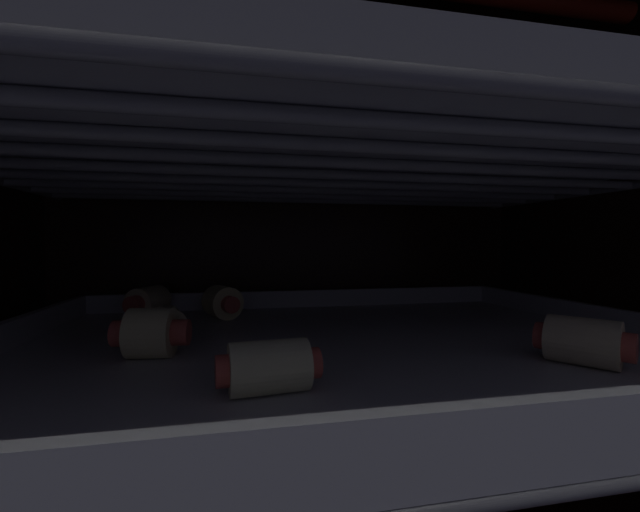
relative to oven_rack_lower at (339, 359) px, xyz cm
name	(u,v)px	position (x,y,z in cm)	size (l,w,h in cm)	color
ground_plane	(339,503)	(0.00, 0.00, -11.55)	(61.34, 44.23, 1.20)	black
oven_wall_back	(298,239)	(0.00, 21.52, 9.79)	(61.34, 1.20, 41.49)	black
oven_rack_lower	(339,359)	(0.00, 0.00, 0.00)	(56.16, 40.99, 0.71)	slate
baking_tray_lower	(339,346)	(0.00, 0.00, 1.10)	(49.74, 36.25, 3.11)	silver
pig_in_blanket_lower_0	(222,302)	(-9.39, 11.84, 3.12)	(4.33, 5.21, 3.32)	beige
pig_in_blanket_lower_1	(151,333)	(-13.54, -1.90, 3.15)	(5.13, 3.69, 3.36)	beige
pig_in_blanket_lower_2	(269,367)	(-6.29, -9.93, 2.83)	(5.47, 3.12, 2.73)	beige
pig_in_blanket_lower_3	(169,323)	(-13.34, 3.79, 2.73)	(3.29, 4.90, 2.52)	beige
pig_in_blanket_lower_4	(583,341)	(13.50, -9.17, 2.97)	(4.76, 5.43, 3.02)	beige
pig_in_blanket_lower_5	(148,301)	(-17.16, 14.69, 3.03)	(4.30, 6.28, 3.12)	beige
oven_rack_upper	(340,175)	(0.00, 0.00, 14.51)	(56.22, 40.99, 0.77)	slate
baking_tray_upper	(340,164)	(0.00, 0.00, 15.37)	(49.74, 36.25, 1.85)	gray
pig_in_blanket_upper_0	(323,114)	(-2.71, -6.45, 17.01)	(4.70, 5.83, 2.66)	beige
pig_in_blanket_upper_1	(152,160)	(-15.96, 11.54, 17.29)	(5.73, 4.98, 3.23)	beige
pig_in_blanket_upper_3	(493,105)	(7.04, -8.96, 17.36)	(4.15, 6.14, 3.36)	beige
pig_in_blanket_upper_4	(518,139)	(13.50, -2.84, 17.27)	(3.88, 5.63, 3.18)	beige
pig_in_blanket_upper_5	(127,143)	(-16.14, 3.07, 16.93)	(6.01, 3.76, 2.51)	beige
pig_in_blanket_upper_6	(280,160)	(-3.79, 8.60, 17.23)	(5.51, 5.22, 3.11)	beige
pig_in_blanket_upper_7	(430,157)	(9.56, 3.78, 17.07)	(3.56, 5.86, 2.79)	beige
pig_in_blanket_upper_8	(204,160)	(-10.80, 8.50, 16.97)	(4.91, 5.29, 2.59)	beige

